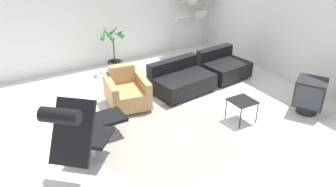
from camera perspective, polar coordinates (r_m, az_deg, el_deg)
The scene contains 13 objects.
ground_plane at distance 5.77m, azimuth -0.02°, elevation -5.27°, with size 12.00×12.00×0.00m, color white.
wall_back at distance 8.07m, azimuth -12.28°, elevation 14.34°, with size 12.00×0.09×2.80m.
wall_right at distance 7.33m, azimuth 23.29°, elevation 11.57°, with size 0.06×12.00×2.80m.
round_rug at distance 5.42m, azimuth -0.60°, elevation -7.55°, with size 2.24×2.24×0.01m.
lounge_chair at distance 4.44m, azimuth -15.49°, elevation -6.44°, with size 1.08×1.13×1.23m.
ottoman at distance 5.44m, azimuth -10.42°, elevation -4.62°, with size 0.54×0.46×0.35m.
armchair_red at distance 6.27m, azimuth -7.21°, elevation 0.16°, with size 0.85×0.95×0.72m.
couch_low at distance 6.79m, azimuth 2.25°, elevation 2.23°, with size 1.30×0.98×0.63m.
couch_second at distance 7.57m, azimuth 9.51°, elevation 4.53°, with size 1.06×0.95×0.63m.
side_table at distance 5.82m, azimuth 12.80°, elevation -1.55°, with size 0.42×0.42×0.40m.
crt_television at distance 6.47m, azimuth 23.44°, elevation -0.22°, with size 0.68×0.69×0.65m.
potted_plant at distance 7.79m, azimuth -9.34°, elevation 6.70°, with size 0.60×0.59×1.12m.
shelf_unit at distance 8.89m, azimuth 4.28°, elevation 15.27°, with size 1.05×0.28×1.89m.
Camera 1 is at (-2.47, -4.22, 3.06)m, focal length 35.00 mm.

